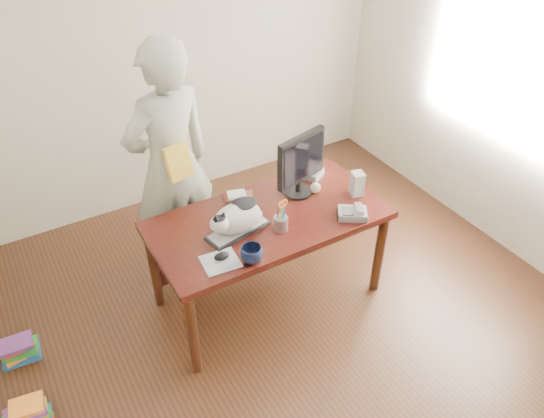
{
  "coord_description": "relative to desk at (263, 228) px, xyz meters",
  "views": [
    {
      "loc": [
        -1.41,
        -1.85,
        2.93
      ],
      "look_at": [
        0.0,
        0.55,
        0.85
      ],
      "focal_mm": 35.0,
      "sensor_mm": 36.0,
      "label": 1
    }
  ],
  "objects": [
    {
      "name": "room",
      "position": [
        0.0,
        -0.68,
        0.75
      ],
      "size": [
        4.5,
        4.5,
        4.5
      ],
      "color": "black",
      "rests_on": "ground"
    },
    {
      "name": "desk",
      "position": [
        0.0,
        0.0,
        0.0
      ],
      "size": [
        1.6,
        0.8,
        0.75
      ],
      "color": "black",
      "rests_on": "ground"
    },
    {
      "name": "keyboard",
      "position": [
        -0.25,
        -0.11,
        0.16
      ],
      "size": [
        0.45,
        0.24,
        0.03
      ],
      "rotation": [
        0.0,
        0.0,
        0.19
      ],
      "color": "black",
      "rests_on": "desk"
    },
    {
      "name": "cat",
      "position": [
        -0.26,
        -0.12,
        0.27
      ],
      "size": [
        0.42,
        0.27,
        0.24
      ],
      "rotation": [
        0.0,
        0.0,
        0.19
      ],
      "color": "silver",
      "rests_on": "keyboard"
    },
    {
      "name": "monitor",
      "position": [
        0.33,
        0.05,
        0.41
      ],
      "size": [
        0.41,
        0.25,
        0.47
      ],
      "rotation": [
        0.0,
        0.0,
        0.25
      ],
      "color": "black",
      "rests_on": "desk"
    },
    {
      "name": "pen_cup",
      "position": [
        0.0,
        -0.24,
        0.21
      ],
      "size": [
        0.11,
        0.11,
        0.23
      ],
      "rotation": [
        0.0,
        0.0,
        0.2
      ],
      "color": "#9C9CA1",
      "rests_on": "desk"
    },
    {
      "name": "mousepad",
      "position": [
        -0.47,
        -0.32,
        0.15
      ],
      "size": [
        0.24,
        0.22,
        0.0
      ],
      "rotation": [
        0.0,
        0.0,
        -0.09
      ],
      "color": "#B5B9C2",
      "rests_on": "desk"
    },
    {
      "name": "mouse",
      "position": [
        -0.45,
        -0.3,
        0.17
      ],
      "size": [
        0.11,
        0.07,
        0.04
      ],
      "rotation": [
        0.0,
        0.0,
        -0.09
      ],
      "color": "black",
      "rests_on": "mousepad"
    },
    {
      "name": "coffee_mug",
      "position": [
        -0.31,
        -0.41,
        0.2
      ],
      "size": [
        0.19,
        0.19,
        0.11
      ],
      "primitive_type": "imported",
      "rotation": [
        0.0,
        0.0,
        0.94
      ],
      "color": "black",
      "rests_on": "desk"
    },
    {
      "name": "phone",
      "position": [
        0.5,
        -0.36,
        0.18
      ],
      "size": [
        0.24,
        0.22,
        0.09
      ],
      "rotation": [
        0.0,
        0.0,
        -0.58
      ],
      "color": "slate",
      "rests_on": "desk"
    },
    {
      "name": "speaker",
      "position": [
        0.68,
        -0.16,
        0.24
      ],
      "size": [
        0.1,
        0.11,
        0.18
      ],
      "rotation": [
        0.0,
        0.0,
        -0.26
      ],
      "color": "#AEAEB0",
      "rests_on": "desk"
    },
    {
      "name": "baseball",
      "position": [
        0.44,
        0.0,
        0.19
      ],
      "size": [
        0.08,
        0.08,
        0.08
      ],
      "rotation": [
        0.0,
        0.0,
        0.11
      ],
      "color": "white",
      "rests_on": "desk"
    },
    {
      "name": "book_stack",
      "position": [
        -0.09,
        0.17,
        0.18
      ],
      "size": [
        0.24,
        0.21,
        0.07
      ],
      "rotation": [
        0.0,
        0.0,
        -0.41
      ],
      "color": "#451512",
      "rests_on": "desk"
    },
    {
      "name": "calculator",
      "position": [
        0.52,
        0.21,
        0.18
      ],
      "size": [
        0.23,
        0.25,
        0.06
      ],
      "rotation": [
        0.0,
        0.0,
        0.52
      ],
      "color": "slate",
      "rests_on": "desk"
    },
    {
      "name": "person",
      "position": [
        -0.41,
        0.59,
        0.33
      ],
      "size": [
        0.75,
        0.57,
        1.86
      ],
      "primitive_type": "imported",
      "rotation": [
        0.0,
        0.0,
        3.34
      ],
      "color": "beige",
      "rests_on": "ground"
    },
    {
      "name": "held_book",
      "position": [
        -0.41,
        0.42,
        0.45
      ],
      "size": [
        0.19,
        0.14,
        0.24
      ],
      "rotation": [
        0.0,
        0.0,
        0.2
      ],
      "color": "gold",
      "rests_on": "person"
    },
    {
      "name": "book_pile_a",
      "position": [
        -1.75,
        -0.28,
        -0.51
      ],
      "size": [
        0.27,
        0.22,
        0.18
      ],
      "color": "#BE391B",
      "rests_on": "ground"
    },
    {
      "name": "book_pile_b",
      "position": [
        -1.72,
        0.27,
        -0.53
      ],
      "size": [
        0.26,
        0.2,
        0.15
      ],
      "color": "#1A54A1",
      "rests_on": "ground"
    }
  ]
}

